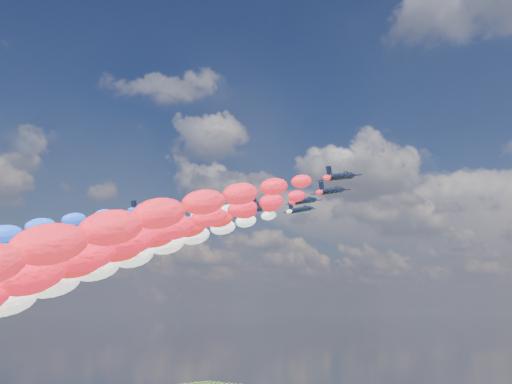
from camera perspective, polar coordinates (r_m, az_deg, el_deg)
The scene contains 14 objects.
jet_0 at distance 159.22m, azimuth -9.78°, elevation -1.41°, with size 8.50×11.39×2.51m, color black, non-canonical shape.
jet_1 at distance 158.39m, azimuth -4.71°, elevation -1.48°, with size 8.50×11.39×2.51m, color black, non-canonical shape.
jet_2 at distance 160.24m, azimuth -0.27°, elevation -1.62°, with size 8.50×11.39×2.51m, color black, non-canonical shape.
trail_2 at distance 120.56m, azimuth -18.17°, elevation -7.00°, with size 6.91×111.55×42.16m, color blue, non-canonical shape.
jet_3 at distance 150.44m, azimuth 0.80°, elevation -1.02°, with size 8.50×11.39×2.51m, color black, non-canonical shape.
trail_3 at distance 110.24m, azimuth -18.35°, elevation -6.68°, with size 6.91×111.55×42.16m, color white, non-canonical shape.
jet_4 at distance 160.06m, azimuth 4.02°, elevation -1.59°, with size 8.50×11.39×2.51m, color black, non-canonical shape.
trail_4 at distance 116.85m, azimuth -12.63°, elevation -7.17°, with size 6.91×111.55×42.16m, color white, non-canonical shape.
jet_5 at distance 147.55m, azimuth 4.41°, elevation -0.80°, with size 8.50×11.39×2.51m, color black, non-canonical shape.
trail_5 at distance 104.46m, azimuth -14.07°, elevation -6.71°, with size 6.91×111.55×42.16m, color red, non-canonical shape.
jet_6 at distance 135.74m, azimuth 6.82°, elevation 0.12°, with size 8.50×11.39×2.51m, color black, non-canonical shape.
trail_6 at distance 91.18m, azimuth -13.05°, elevation -6.21°, with size 6.91×111.55×42.16m, color #FB162C, non-canonical shape.
jet_7 at distance 121.77m, azimuth 7.61°, elevation 1.40°, with size 8.50×11.39×2.51m, color black, non-canonical shape.
trail_7 at distance 77.28m, azimuth -15.41°, elevation -5.33°, with size 6.91×111.55×42.16m, color red, non-canonical shape.
Camera 1 is at (92.60, -106.80, 71.75)m, focal length 44.54 mm.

